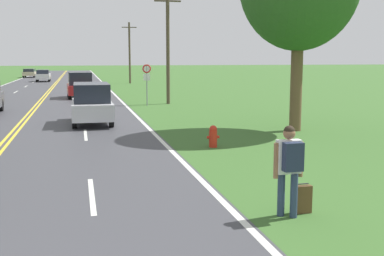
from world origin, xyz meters
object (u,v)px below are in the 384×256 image
object	(u,v)px
fire_hydrant	(213,136)
car_white_suv_distant	(43,75)
car_champagne_hatchback_horizon	(30,73)
traffic_sign	(147,74)
car_red_van_receding	(80,85)
hitchhiker_person	(289,162)
car_silver_suv_mid_near	(92,103)
suitcase	(301,199)

from	to	relation	value
fire_hydrant	car_white_suv_distant	bearing A→B (deg)	100.15
car_white_suv_distant	car_champagne_hatchback_horizon	bearing A→B (deg)	10.88
traffic_sign	car_white_suv_distant	bearing A→B (deg)	104.10
fire_hydrant	car_red_van_receding	distance (m)	23.14
hitchhiker_person	car_white_suv_distant	xyz separation A→B (m)	(-8.48, 58.40, -0.26)
hitchhiker_person	fire_hydrant	size ratio (longest dim) A/B	2.35
car_white_suv_distant	car_champagne_hatchback_horizon	world-z (taller)	car_white_suv_distant
traffic_sign	fire_hydrant	bearing A→B (deg)	-89.29
hitchhiker_person	fire_hydrant	bearing A→B (deg)	-5.87
car_silver_suv_mid_near	car_white_suv_distant	bearing A→B (deg)	-173.34
hitchhiker_person	traffic_sign	xyz separation A→B (m)	(0.42, 22.98, 0.94)
car_white_suv_distant	car_champagne_hatchback_horizon	distance (m)	15.03
car_champagne_hatchback_horizon	hitchhiker_person	bearing A→B (deg)	-169.14
car_red_van_receding	car_champagne_hatchback_horizon	world-z (taller)	car_red_van_receding
fire_hydrant	car_champagne_hatchback_horizon	size ratio (longest dim) A/B	0.19
hitchhiker_person	car_red_van_receding	bearing A→B (deg)	5.93
traffic_sign	suitcase	bearing A→B (deg)	-90.13
car_champagne_hatchback_horizon	car_silver_suv_mid_near	bearing A→B (deg)	-170.14
fire_hydrant	car_silver_suv_mid_near	distance (m)	8.23
fire_hydrant	hitchhiker_person	bearing A→B (deg)	-94.58
fire_hydrant	car_white_suv_distant	xyz separation A→B (m)	(-9.09, 50.78, 0.46)
car_white_suv_distant	car_champagne_hatchback_horizon	size ratio (longest dim) A/B	1.05
car_white_suv_distant	fire_hydrant	bearing A→B (deg)	-170.74
car_silver_suv_mid_near	car_champagne_hatchback_horizon	world-z (taller)	car_silver_suv_mid_near
car_silver_suv_mid_near	car_white_suv_distant	world-z (taller)	car_silver_suv_mid_near
car_silver_suv_mid_near	car_red_van_receding	size ratio (longest dim) A/B	1.08
traffic_sign	car_red_van_receding	world-z (taller)	traffic_sign
suitcase	fire_hydrant	xyz separation A→B (m)	(0.24, 7.44, 0.11)
suitcase	fire_hydrant	world-z (taller)	fire_hydrant
fire_hydrant	car_champagne_hatchback_horizon	distance (m)	66.61
suitcase	traffic_sign	bearing A→B (deg)	-1.42
suitcase	car_champagne_hatchback_horizon	xyz separation A→B (m)	(-11.91, 72.94, 0.48)
hitchhiker_person	car_champagne_hatchback_horizon	xyz separation A→B (m)	(-11.54, 73.12, -0.36)
hitchhiker_person	traffic_sign	bearing A→B (deg)	-2.34
car_red_van_receding	suitcase	bearing A→B (deg)	5.44
suitcase	car_white_suv_distant	size ratio (longest dim) A/B	0.15
hitchhiker_person	car_silver_suv_mid_near	size ratio (longest dim) A/B	0.41
suitcase	fire_hydrant	size ratio (longest dim) A/B	0.80
car_red_van_receding	fire_hydrant	bearing A→B (deg)	8.58
car_silver_suv_mid_near	hitchhiker_person	bearing A→B (deg)	12.83
traffic_sign	car_champagne_hatchback_horizon	distance (m)	51.56
fire_hydrant	traffic_sign	size ratio (longest dim) A/B	0.29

